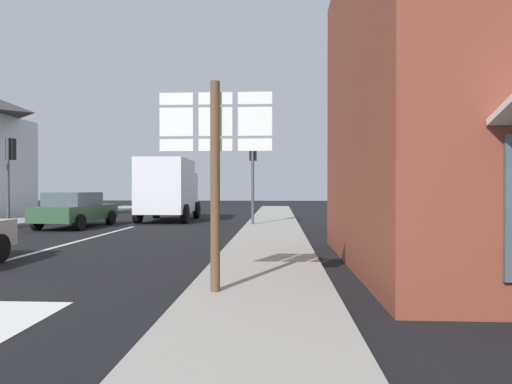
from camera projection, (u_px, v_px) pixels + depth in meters
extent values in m
plane|color=black|center=(115.00, 232.00, 16.21)|extent=(80.00, 80.00, 0.00)
cube|color=gray|center=(270.00, 237.00, 13.90)|extent=(2.23, 44.00, 0.14)
cube|color=silver|center=(62.00, 246.00, 12.22)|extent=(0.16, 12.00, 0.01)
cube|color=#2D5133|center=(76.00, 213.00, 18.00)|extent=(1.98, 4.29, 0.60)
cube|color=#47515B|center=(73.00, 199.00, 17.74)|extent=(1.67, 2.18, 0.55)
cylinder|color=black|center=(74.00, 217.00, 19.44)|extent=(0.26, 0.65, 0.64)
cylinder|color=black|center=(111.00, 218.00, 19.25)|extent=(0.26, 0.65, 0.64)
cylinder|color=black|center=(37.00, 222.00, 16.75)|extent=(0.26, 0.65, 0.64)
cylinder|color=black|center=(80.00, 222.00, 16.56)|extent=(0.26, 0.65, 0.64)
cube|color=silver|center=(166.00, 186.00, 20.90)|extent=(2.31, 3.76, 2.60)
cube|color=silver|center=(177.00, 192.00, 23.40)|extent=(2.13, 1.36, 2.00)
cube|color=#47515B|center=(177.00, 177.00, 23.44)|extent=(1.76, 0.15, 0.70)
cylinder|color=black|center=(156.00, 210.00, 23.38)|extent=(0.31, 0.91, 0.90)
cylinder|color=black|center=(197.00, 210.00, 23.33)|extent=(0.31, 0.91, 0.90)
cylinder|color=black|center=(138.00, 214.00, 19.99)|extent=(0.31, 0.91, 0.90)
cylinder|color=black|center=(185.00, 214.00, 19.94)|extent=(0.31, 0.91, 0.90)
cylinder|color=brown|center=(215.00, 191.00, 6.26)|extent=(0.14, 0.14, 3.20)
cube|color=white|center=(176.00, 99.00, 6.33)|extent=(0.50, 0.03, 0.18)
cube|color=black|center=(177.00, 99.00, 6.35)|extent=(0.43, 0.01, 0.13)
cube|color=white|center=(177.00, 122.00, 6.33)|extent=(0.50, 0.03, 0.42)
cube|color=black|center=(177.00, 122.00, 6.35)|extent=(0.43, 0.01, 0.32)
cube|color=white|center=(177.00, 145.00, 6.33)|extent=(0.50, 0.03, 0.18)
cube|color=black|center=(177.00, 145.00, 6.35)|extent=(0.43, 0.01, 0.13)
cube|color=white|center=(216.00, 99.00, 6.30)|extent=(0.50, 0.03, 0.18)
cube|color=black|center=(216.00, 99.00, 6.31)|extent=(0.43, 0.01, 0.13)
cube|color=white|center=(216.00, 122.00, 6.30)|extent=(0.50, 0.03, 0.42)
cube|color=black|center=(216.00, 122.00, 6.32)|extent=(0.43, 0.01, 0.32)
cube|color=white|center=(216.00, 145.00, 6.30)|extent=(0.50, 0.03, 0.18)
cube|color=black|center=(216.00, 145.00, 6.32)|extent=(0.43, 0.01, 0.13)
cube|color=white|center=(255.00, 98.00, 6.27)|extent=(0.50, 0.03, 0.18)
cube|color=black|center=(255.00, 98.00, 6.28)|extent=(0.43, 0.01, 0.13)
cube|color=white|center=(255.00, 121.00, 6.27)|extent=(0.50, 0.03, 0.42)
cube|color=black|center=(255.00, 122.00, 6.29)|extent=(0.43, 0.01, 0.32)
cube|color=white|center=(255.00, 145.00, 6.27)|extent=(0.50, 0.03, 0.18)
cube|color=black|center=(255.00, 145.00, 6.29)|extent=(0.43, 0.01, 0.13)
cylinder|color=#47474C|center=(253.00, 183.00, 17.89)|extent=(0.12, 0.12, 3.70)
cube|color=black|center=(253.00, 150.00, 18.08)|extent=(0.30, 0.28, 0.90)
sphere|color=#360303|center=(253.00, 144.00, 18.22)|extent=(0.18, 0.18, 0.18)
sphere|color=#3C2303|center=(253.00, 150.00, 18.22)|extent=(0.18, 0.18, 0.18)
sphere|color=#0CA526|center=(253.00, 157.00, 18.22)|extent=(0.18, 0.18, 0.18)
cylinder|color=#47474C|center=(8.00, 183.00, 17.89)|extent=(0.12, 0.12, 3.73)
cube|color=black|center=(11.00, 149.00, 18.07)|extent=(0.30, 0.28, 0.90)
sphere|color=#360303|center=(13.00, 143.00, 18.21)|extent=(0.18, 0.18, 0.18)
sphere|color=#3C2303|center=(13.00, 150.00, 18.21)|extent=(0.18, 0.18, 0.18)
sphere|color=#0CA526|center=(13.00, 156.00, 18.22)|extent=(0.18, 0.18, 0.18)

